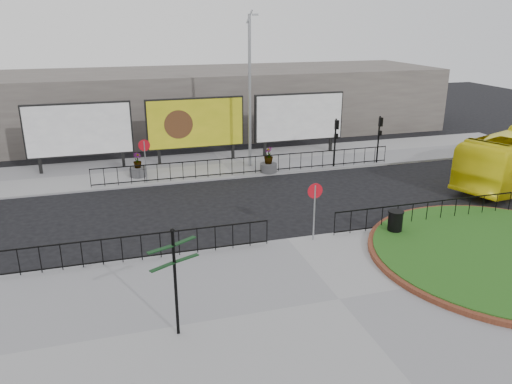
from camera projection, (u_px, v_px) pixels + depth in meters
name	position (u px, v px, depth m)	size (l,w,h in m)	color
ground	(287.00, 241.00, 20.99)	(90.00, 90.00, 0.00)	black
pavement_near	(339.00, 301.00, 16.44)	(30.00, 10.00, 0.12)	gray
pavement_far	(223.00, 164.00, 31.83)	(44.00, 6.00, 0.12)	gray
brick_edge	(505.00, 255.00, 19.32)	(10.40, 10.40, 0.18)	brown
grass_lawn	(505.00, 254.00, 19.31)	(10.00, 10.00, 0.22)	#204612
railing_near_left	(141.00, 247.00, 18.88)	(10.00, 0.10, 1.10)	black
railing_near_right	(427.00, 213.00, 22.25)	(9.00, 0.10, 1.10)	black
railing_far	(250.00, 165.00, 29.45)	(18.00, 0.10, 1.10)	black
speed_sign_far	(145.00, 152.00, 27.52)	(0.64, 0.07, 2.47)	gray
speed_sign_near	(315.00, 199.00, 20.27)	(0.64, 0.07, 2.47)	gray
billboard_left	(79.00, 130.00, 29.59)	(6.20, 0.31, 4.10)	black
billboard_mid	(196.00, 123.00, 31.47)	(6.20, 0.31, 4.10)	black
billboard_right	(299.00, 117.00, 33.35)	(6.20, 0.31, 4.10)	black
lamp_post	(250.00, 90.00, 29.76)	(0.74, 0.18, 9.23)	gray
signal_pole_a	(336.00, 135.00, 30.50)	(0.22, 0.26, 3.00)	black
signal_pole_b	(379.00, 132.00, 31.31)	(0.22, 0.26, 3.00)	black
building_backdrop	(194.00, 102.00, 40.08)	(40.00, 10.00, 5.00)	slate
fingerpost_sign	(175.00, 272.00, 13.98)	(1.50, 0.90, 3.35)	black
litter_bin	(395.00, 223.00, 21.12)	(0.66, 0.66, 1.09)	black
planter_a	(138.00, 169.00, 29.08)	(1.00, 1.00, 1.40)	#4C4C4F
planter_c	(268.00, 163.00, 29.87)	(1.01, 1.01, 1.53)	#4C4C4F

